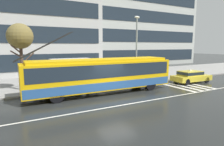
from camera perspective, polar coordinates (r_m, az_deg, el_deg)
ground_plane at (r=14.13m, az=1.55°, el=-8.08°), size 160.00×160.00×0.00m
sidewalk_slab at (r=22.24m, az=-10.17°, el=-2.02°), size 80.00×10.00×0.14m
crosswalk_stripe_edge_near at (r=19.32m, az=18.74°, el=-4.07°), size 0.44×4.40×0.01m
crosswalk_stripe_inner_a at (r=19.98m, az=20.50°, el=-3.76°), size 0.44×4.40×0.01m
crosswalk_stripe_center at (r=20.65m, az=22.15°, el=-3.47°), size 0.44×4.40×0.01m
crosswalk_stripe_inner_b at (r=21.35m, az=23.70°, el=-3.20°), size 0.44×4.40×0.01m
lane_centre_line at (r=13.15m, az=4.19°, el=-9.34°), size 72.00×0.14×0.01m
trolleybus at (r=15.93m, az=-2.93°, el=-0.39°), size 12.80×2.60×4.99m
taxi_ahead_of_bus at (r=22.28m, az=22.46°, el=-0.85°), size 4.42×2.05×1.39m
bus_shelter at (r=18.51m, az=-12.33°, el=2.18°), size 3.71×1.67×2.61m
pedestrian_at_shelter at (r=17.95m, az=-7.64°, el=0.80°), size 1.38×1.38×1.94m
pedestrian_approaching_curb at (r=18.82m, az=-22.40°, el=0.79°), size 1.07×1.07×1.98m
pedestrian_walking_past at (r=16.72m, az=-20.53°, el=-0.14°), size 1.06×1.06×1.95m
pedestrian_waiting_by_pole at (r=18.09m, az=-19.49°, el=-1.36°), size 0.40×0.40×1.64m
street_lamp at (r=20.44m, az=7.36°, el=8.72°), size 0.60×0.32×6.85m
street_tree_bare at (r=17.98m, az=-25.74°, el=9.64°), size 2.12×2.12×5.66m
office_tower_corner_left at (r=33.71m, az=-26.66°, el=15.60°), size 21.73×16.20×17.60m
office_tower_corner_right at (r=44.09m, az=7.48°, el=20.30°), size 25.13×10.80×26.53m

